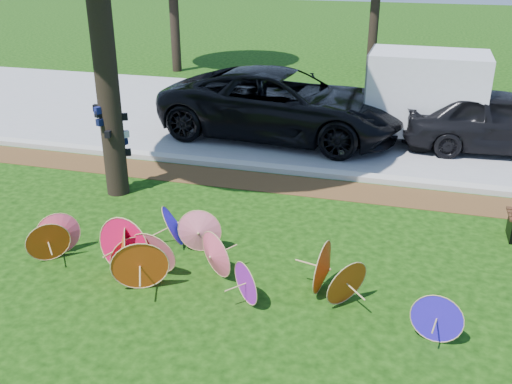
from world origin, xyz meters
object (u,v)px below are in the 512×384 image
at_px(black_van, 282,104).
at_px(dark_pickup, 499,121).
at_px(cargo_trailer, 426,92).
at_px(parasol_pile, 183,254).

distance_m(black_van, dark_pickup, 5.26).
relative_size(black_van, cargo_trailer, 2.23).
bearing_deg(black_van, dark_pickup, -82.69).
height_order(parasol_pile, cargo_trailer, cargo_trailer).
xyz_separation_m(parasol_pile, cargo_trailer, (3.39, 7.59, 0.89)).
bearing_deg(dark_pickup, black_van, 88.38).
bearing_deg(parasol_pile, cargo_trailer, 65.95).
height_order(black_van, dark_pickup, black_van).
height_order(parasol_pile, black_van, black_van).
xyz_separation_m(black_van, cargo_trailer, (3.52, 0.53, 0.41)).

